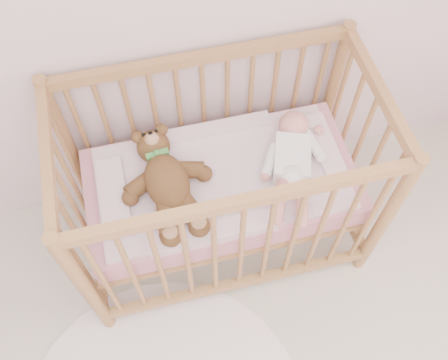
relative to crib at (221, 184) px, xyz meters
name	(u,v)px	position (x,y,z in m)	size (l,w,h in m)	color
crib	(221,184)	(0.00, 0.00, 0.00)	(1.36, 0.76, 1.00)	#B5854D
mattress	(221,186)	(0.00, 0.00, -0.01)	(1.22, 0.62, 0.13)	pink
blanket	(221,178)	(0.00, 0.00, 0.06)	(1.10, 0.58, 0.06)	#D190A7
baby	(292,158)	(0.32, -0.02, 0.14)	(0.29, 0.60, 0.15)	white
teddy_bear	(167,183)	(-0.24, -0.02, 0.15)	(0.42, 0.59, 0.17)	brown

